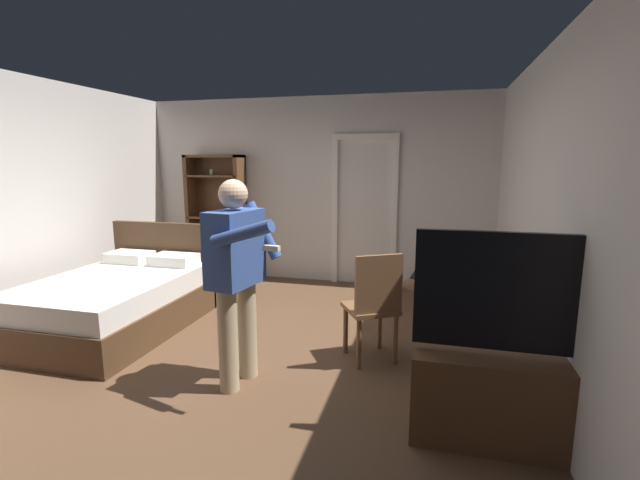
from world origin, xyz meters
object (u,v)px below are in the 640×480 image
Objects in this scene: tv_flatscreen at (514,385)px; suitcase_small at (215,286)px; bookshelf at (217,212)px; side_table at (439,311)px; laptop at (435,281)px; wooden_chair at (374,303)px; bottle_on_table at (458,278)px; suitcase_dark at (210,280)px; bed at (119,300)px; person_blue_shirt at (237,268)px.

tv_flatscreen is 2.97× the size of suitcase_small.
bookshelf is 2.64× the size of side_table.
bookshelf is 4.06× the size of suitcase_small.
laptop is 0.56m from wooden_chair.
bottle_on_table is 0.48× the size of suitcase_dark.
bookshelf is (0.03, 2.22, 0.69)m from bed.
side_table is at bearing 14.54° from wooden_chair.
tv_flatscreen is (3.72, -1.07, 0.09)m from bed.
suitcase_dark is (0.31, 1.40, -0.13)m from bed.
laptop is 3.10m from suitcase_small.
bottle_on_table is (0.14, -0.08, 0.33)m from side_table.
wooden_chair is (2.70, -2.36, -0.45)m from bookshelf.
side_table is 0.58m from wooden_chair.
tv_flatscreen is 1.16m from side_table.
bed is 3.46m from bottle_on_table.
laptop is 3.31m from suitcase_dark.
person_blue_shirt reaches higher than suitcase_dark.
bed is at bearing 179.25° from laptop.
laptop is 0.19m from bottle_on_table.
suitcase_small is at bearing 68.96° from bed.
wooden_chair is at bearing -15.45° from suitcase_dark.
bookshelf is at bearing 138.81° from wooden_chair.
person_blue_shirt is at bearing -46.32° from suitcase_small.
tv_flatscreen reaches higher than laptop.
bottle_on_table is at bearing -29.74° from side_table.
bookshelf is 3.93m from laptop.
tv_flatscreen reaches higher than suitcase_dark.
suitcase_small is (0.47, 1.22, -0.15)m from bed.
tv_flatscreen is at bearing -73.06° from bottle_on_table.
suitcase_dark is at bearing 154.79° from side_table.
bookshelf is 1.14× the size of person_blue_shirt.
side_table is (3.25, -2.22, -0.53)m from bookshelf.
bed is 1.31m from suitcase_small.
bookshelf is 1.37× the size of tv_flatscreen.
tv_flatscreen is at bearing -16.07° from bed.
wooden_chair is (-0.99, 0.93, 0.15)m from tv_flatscreen.
bed is 3.28m from side_table.
tv_flatscreen is 1.37m from wooden_chair.
bed is 4.69× the size of laptop.
tv_flatscreen is 4.22m from suitcase_dark.
laptop is 0.42× the size of wooden_chair.
bottle_on_table is 1.82m from person_blue_shirt.
suitcase_dark is (-3.11, 1.48, -0.62)m from bottle_on_table.
tv_flatscreen is (3.70, -3.29, -0.60)m from bookshelf.
person_blue_shirt reaches higher than bed.
bed is 1.05× the size of bookshelf.
tv_flatscreen is at bearing -64.72° from laptop.
bed reaches higher than suitcase_dark.
suitcase_small is at bearing -31.12° from suitcase_dark.
bed reaches higher than suitcase_small.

